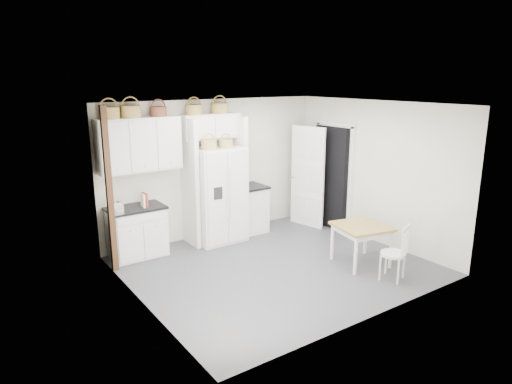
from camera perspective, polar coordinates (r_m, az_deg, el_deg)
floor at (r=7.55m, az=2.51°, el=-9.22°), size 4.50×4.50×0.00m
ceiling at (r=6.94m, az=2.75°, el=10.89°), size 4.50×4.50×0.00m
wall_back at (r=8.77m, az=-5.33°, el=2.97°), size 4.50×0.00×4.50m
wall_left at (r=6.08m, az=-14.52°, el=-2.50°), size 0.00×4.00×4.00m
wall_right at (r=8.65m, az=14.58°, el=2.42°), size 0.00×4.00×4.00m
refrigerator at (r=8.46m, az=-4.84°, el=-0.34°), size 0.91×0.73×1.76m
base_cab_left at (r=8.05m, az=-14.64°, el=-4.96°), size 0.90×0.57×0.84m
base_cab_right at (r=9.05m, az=-0.72°, el=-2.18°), size 0.51×0.61×0.89m
dining_table at (r=7.72m, az=12.98°, el=-6.41°), size 0.94×0.94×0.66m
windsor_chair at (r=7.23m, az=16.75°, el=-7.40°), size 0.51×0.49×0.82m
counter_left at (r=7.92m, az=-14.83°, el=-1.96°), size 0.94×0.61×0.04m
counter_right at (r=8.93m, az=-0.73°, el=0.69°), size 0.55×0.65×0.04m
toaster at (r=7.72m, az=-17.13°, el=-1.80°), size 0.24×0.16×0.16m
cookbook_red at (r=7.86m, az=-13.72°, el=-0.96°), size 0.06×0.16×0.24m
cookbook_cream at (r=7.85m, az=-13.95°, el=-1.05°), size 0.04×0.15×0.23m
basket_upper_a at (r=7.69m, az=-17.86°, el=9.38°), size 0.32×0.32×0.18m
basket_upper_b at (r=7.80m, az=-15.36°, el=9.65°), size 0.33×0.33×0.19m
basket_upper_c at (r=7.97m, az=-12.09°, el=9.81°), size 0.28×0.28×0.16m
basket_bridge_a at (r=8.25m, az=-7.76°, el=10.17°), size 0.30×0.30×0.17m
basket_bridge_b at (r=8.50m, az=-4.55°, el=10.40°), size 0.32×0.32×0.18m
basket_fridge_a at (r=8.08m, az=-5.91°, el=5.87°), size 0.28×0.28×0.15m
basket_fridge_b at (r=8.26m, az=-3.75°, el=6.04°), size 0.25×0.25×0.14m
upper_cabinet at (r=7.89m, az=-14.37°, el=5.76°), size 1.40×0.34×0.90m
bridge_cabinet at (r=8.42m, az=-5.78°, el=8.18°), size 1.12×0.34×0.45m
fridge_panel_left at (r=8.24m, az=-8.27°, el=1.09°), size 0.08×0.60×2.30m
fridge_panel_right at (r=8.73m, az=-2.27°, el=1.96°), size 0.08×0.60×2.30m
trim_post at (r=7.34m, az=-17.86°, el=0.12°), size 0.09×0.09×2.60m
doorway_void at (r=9.31m, az=9.48°, el=1.78°), size 0.18×0.85×2.05m
door_slab at (r=9.31m, az=6.45°, el=1.88°), size 0.21×0.79×2.05m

